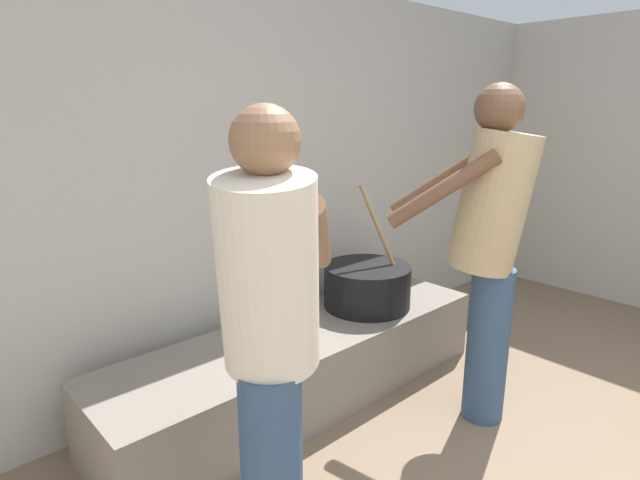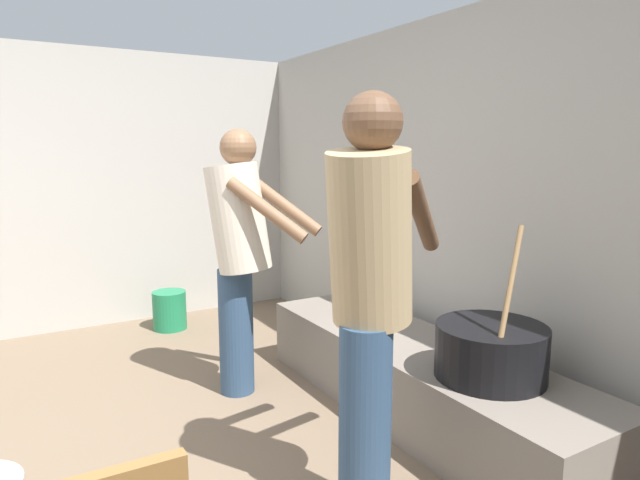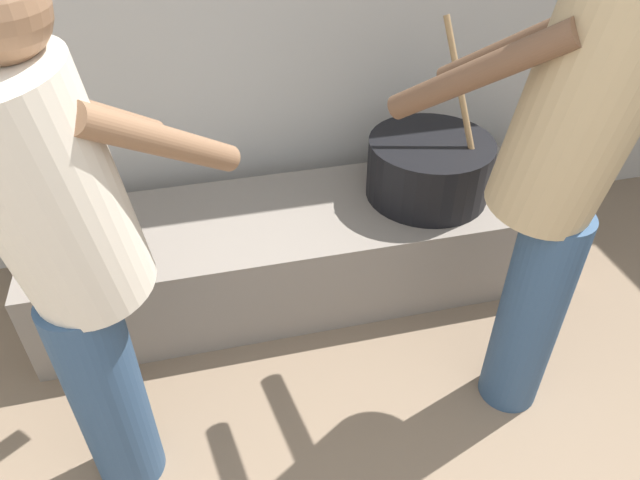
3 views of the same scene
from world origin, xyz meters
The scene contains 4 objects.
hearth_ledge centered at (-0.14, 2.07, 0.20)m, with size 2.19×0.60×0.39m, color slate.
cooking_pot_main centered at (0.35, 2.07, 0.52)m, with size 0.50×0.50×0.70m.
cook_in_tan_shirt centered at (0.40, 1.36, 0.93)m, with size 0.66×0.73×1.62m.
cook_in_cream_shirt centered at (-0.87, 1.36, 0.87)m, with size 0.68×0.68×1.53m.
Camera 3 is at (-0.55, 0.20, 1.74)m, focal length 32.64 mm.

